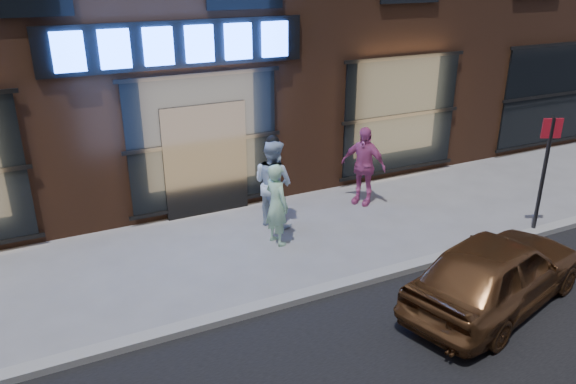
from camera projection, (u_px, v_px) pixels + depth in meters
name	position (u px, v px, depth m)	size (l,w,h in m)	color
ground	(287.00, 304.00, 8.98)	(90.00, 90.00, 0.00)	slate
curb	(287.00, 300.00, 8.96)	(60.00, 0.25, 0.12)	gray
man_bowtie	(277.00, 204.00, 10.63)	(0.59, 0.39, 1.62)	#B0E7BD
man_cap	(273.00, 183.00, 11.38)	(0.89, 0.69, 1.83)	silver
passerby	(363.00, 166.00, 12.41)	(1.04, 0.43, 1.77)	#C14F8D
gold_sedan	(496.00, 271.00, 8.72)	(1.45, 3.60, 1.23)	brown
sign_post	(545.00, 165.00, 10.76)	(0.36, 0.18, 2.40)	#262628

